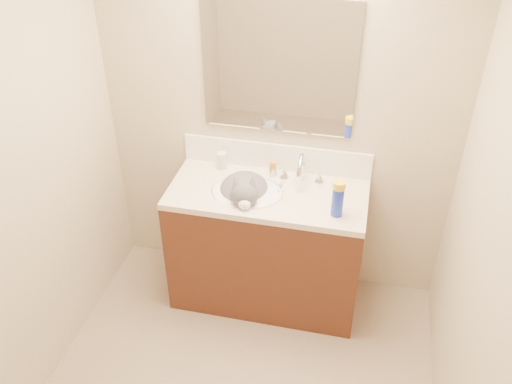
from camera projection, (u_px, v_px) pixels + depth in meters
The scene contains 16 objects.
room_shell at pixel (219, 198), 2.12m from camera, with size 2.24×2.54×2.52m.
vanity_cabinet at pixel (267, 248), 3.52m from camera, with size 1.20×0.55×0.82m, color #452012.
counter_slab at pixel (267, 194), 3.27m from camera, with size 1.20×0.55×0.04m, color beige.
basin at pixel (247, 201), 3.30m from camera, with size 0.45×0.36×0.14m, color white.
faucet at pixel (301, 171), 3.29m from camera, with size 0.28×0.20×0.21m.
cat at pixel (244, 193), 3.29m from camera, with size 0.42×0.47×0.33m.
backsplash at pixel (276, 157), 3.42m from camera, with size 1.20×0.02×0.18m, color white.
mirror at pixel (278, 68), 3.09m from camera, with size 0.90×0.02×0.80m, color white.
pill_bottle at pixel (222, 161), 3.45m from camera, with size 0.06×0.06×0.11m, color silver.
pill_label at pixel (222, 162), 3.46m from camera, with size 0.06×0.06×0.04m, color orange.
silver_jar at pixel (273, 172), 3.39m from camera, with size 0.05×0.05×0.06m, color #B7B7BC.
amber_bottle at pixel (273, 169), 3.38m from camera, with size 0.04×0.04×0.10m, color orange.
toothbrush at pixel (281, 186), 3.30m from camera, with size 0.01×0.12×0.01m, color silver.
toothbrush_head at pixel (281, 185), 3.30m from camera, with size 0.02×0.03×0.02m, color #5E9BC8.
spray_can at pixel (337, 201), 3.02m from camera, with size 0.07×0.07×0.18m, color #1B32C1.
spray_cap at pixel (339, 185), 2.96m from camera, with size 0.07×0.07×0.04m, color yellow.
Camera 1 is at (0.52, -1.66, 2.71)m, focal length 38.00 mm.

